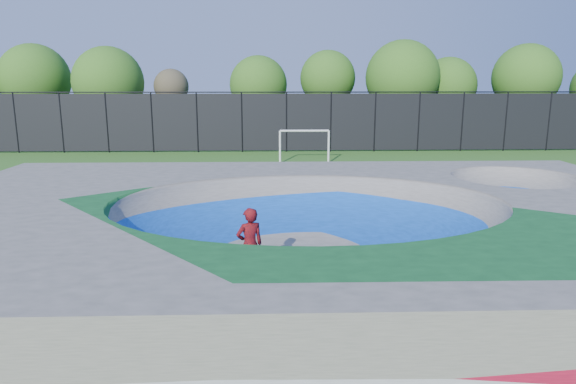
% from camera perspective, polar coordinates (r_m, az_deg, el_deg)
% --- Properties ---
extents(ground, '(120.00, 120.00, 0.00)m').
position_cam_1_polar(ground, '(14.61, 2.18, -6.72)').
color(ground, '#2D601A').
rests_on(ground, ground).
extents(skate_deck, '(22.00, 14.00, 1.50)m').
position_cam_1_polar(skate_deck, '(14.38, 2.20, -3.89)').
color(skate_deck, gray).
rests_on(skate_deck, ground).
extents(skater, '(0.79, 0.67, 1.84)m').
position_cam_1_polar(skater, '(12.30, -4.27, -5.92)').
color(skater, '#B70E13').
rests_on(skater, ground).
extents(skateboard, '(0.80, 0.52, 0.05)m').
position_cam_1_polar(skateboard, '(12.61, -4.21, -9.79)').
color(skateboard, black).
rests_on(skateboard, ground).
extents(soccer_goal, '(2.97, 0.12, 1.96)m').
position_cam_1_polar(soccer_goal, '(30.05, 1.83, 5.78)').
color(soccer_goal, silver).
rests_on(soccer_goal, ground).
extents(fence, '(48.09, 0.09, 4.04)m').
position_cam_1_polar(fence, '(34.90, -0.17, 7.92)').
color(fence, black).
rests_on(fence, ground).
extents(treeline, '(51.93, 7.53, 7.71)m').
position_cam_1_polar(treeline, '(39.49, -1.19, 12.22)').
color(treeline, '#452B22').
rests_on(treeline, ground).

